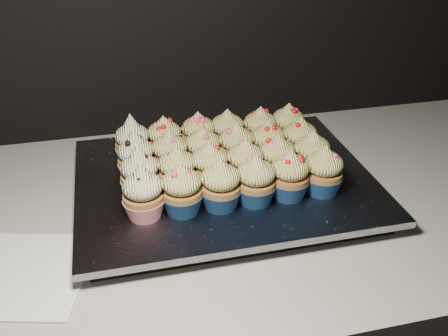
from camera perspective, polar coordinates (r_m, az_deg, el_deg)
worktop at (r=0.85m, az=-13.62°, el=-6.44°), size 2.44×0.64×0.04m
napkin at (r=0.76m, az=-21.94°, el=-11.15°), size 0.21×0.21×0.00m
baking_tray at (r=0.87m, az=-0.00°, el=-2.22°), size 0.46×0.35×0.02m
foil_lining at (r=0.86m, az=-0.00°, el=-1.26°), size 0.50×0.39×0.01m
cupcake_0 at (r=0.75m, az=-9.22°, el=-2.92°), size 0.06×0.06×0.10m
cupcake_1 at (r=0.75m, az=-4.84°, el=-2.57°), size 0.06×0.06×0.08m
cupcake_2 at (r=0.76m, az=-0.39°, el=-2.05°), size 0.06×0.06×0.08m
cupcake_3 at (r=0.77m, az=3.65°, el=-1.51°), size 0.06×0.06×0.08m
cupcake_4 at (r=0.79m, az=7.50°, el=-0.91°), size 0.06×0.06×0.08m
cupcake_5 at (r=0.81m, az=11.31°, el=-0.41°), size 0.06×0.06×0.08m
cupcake_6 at (r=0.80m, az=-9.58°, el=-0.71°), size 0.06×0.06×0.10m
cupcake_7 at (r=0.80m, az=-5.36°, el=-0.42°), size 0.06×0.06×0.08m
cupcake_8 at (r=0.81m, az=-1.65°, el=0.17°), size 0.06×0.06×0.08m
cupcake_9 at (r=0.82m, az=2.43°, el=0.49°), size 0.06×0.06×0.08m
cupcake_10 at (r=0.84m, az=6.06°, el=1.05°), size 0.06×0.06×0.08m
cupcake_11 at (r=0.86m, az=9.96°, el=1.46°), size 0.06×0.06×0.08m
cupcake_12 at (r=0.84m, az=-10.01°, el=1.17°), size 0.06×0.06×0.10m
cupcake_13 at (r=0.85m, az=-6.18°, el=1.51°), size 0.06×0.06×0.08m
cupcake_14 at (r=0.86m, az=-2.44°, el=2.05°), size 0.06×0.06×0.08m
cupcake_15 at (r=0.87m, az=1.42°, el=2.45°), size 0.06×0.06×0.08m
cupcake_16 at (r=0.88m, az=5.01°, el=2.75°), size 0.06×0.06×0.08m
cupcake_17 at (r=0.90m, az=8.62°, el=3.13°), size 0.06×0.06×0.08m
cupcake_18 at (r=0.90m, az=-10.40°, el=2.92°), size 0.06×0.06×0.10m
cupcake_19 at (r=0.90m, az=-6.80°, el=3.22°), size 0.06×0.06×0.08m
cupcake_20 at (r=0.91m, az=-2.93°, el=3.78°), size 0.06×0.06×0.08m
cupcake_21 at (r=0.92m, az=0.38°, el=4.10°), size 0.06×0.06×0.08m
cupcake_22 at (r=0.93m, az=4.12°, el=4.39°), size 0.06×0.06×0.08m
cupcake_23 at (r=0.95m, az=7.28°, el=4.79°), size 0.06×0.06×0.08m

